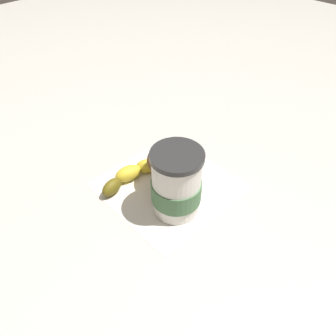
{
  "coord_description": "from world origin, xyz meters",
  "views": [
    {
      "loc": [
        -0.34,
        0.35,
        0.5
      ],
      "look_at": [
        0.0,
        0.0,
        0.05
      ],
      "focal_mm": 35.0,
      "sensor_mm": 36.0,
      "label": 1
    }
  ],
  "objects": [
    {
      "name": "banana",
      "position": [
        0.07,
        0.05,
        0.02
      ],
      "size": [
        0.06,
        0.15,
        0.03
      ],
      "color": "yellow",
      "rests_on": "paper_napkin"
    },
    {
      "name": "coffee_cup",
      "position": [
        -0.05,
        0.03,
        0.07
      ],
      "size": [
        0.1,
        0.1,
        0.14
      ],
      "color": "silver",
      "rests_on": "paper_napkin"
    },
    {
      "name": "paper_napkin",
      "position": [
        0.0,
        0.0,
        0.0
      ],
      "size": [
        0.26,
        0.26,
        0.0
      ],
      "primitive_type": "cube",
      "rotation": [
        0.0,
        0.0,
        -0.03
      ],
      "color": "white",
      "rests_on": "ground_plane"
    },
    {
      "name": "ground_plane",
      "position": [
        0.0,
        0.0,
        0.0
      ],
      "size": [
        3.0,
        3.0,
        0.0
      ],
      "primitive_type": "plane",
      "color": "beige"
    },
    {
      "name": "muffin",
      "position": [
        -0.0,
        -0.01,
        0.06
      ],
      "size": [
        0.1,
        0.1,
        0.1
      ],
      "color": "white",
      "rests_on": "paper_napkin"
    }
  ]
}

